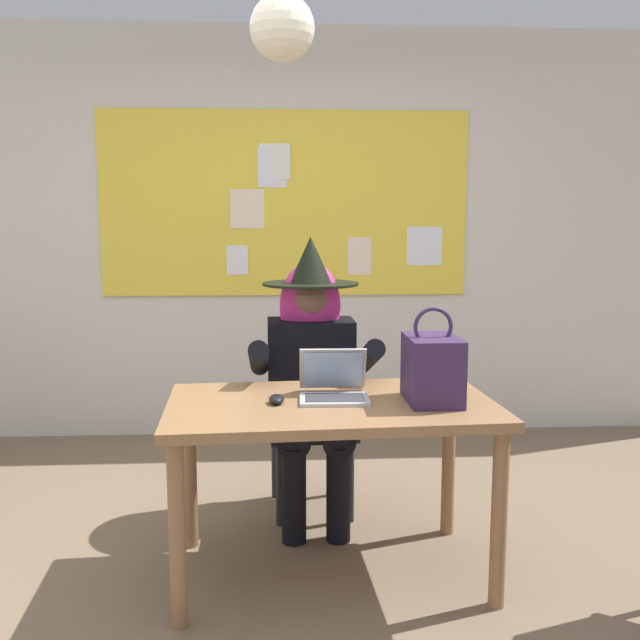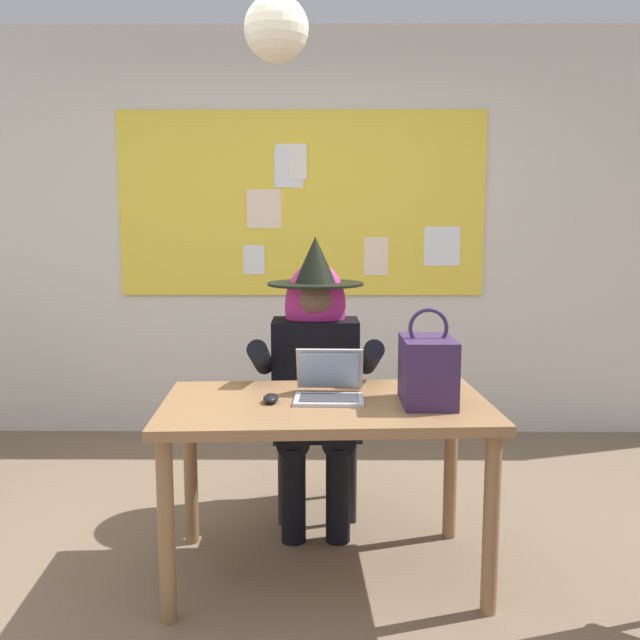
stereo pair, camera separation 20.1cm
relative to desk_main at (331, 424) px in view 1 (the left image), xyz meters
The scene contains 8 objects.
ground_plane 0.66m from the desk_main, 140.59° to the right, with size 24.00×24.00×0.00m, color #75604C.
wall_back_bulletin 2.13m from the desk_main, 94.52° to the left, with size 6.49×2.18×2.68m.
desk_main is the anchor object (origin of this frame).
chair_at_desk 0.75m from the desk_main, 94.31° to the left, with size 0.45×0.45×0.89m.
person_costumed 0.63m from the desk_main, 94.56° to the left, with size 0.60×0.70×1.36m.
laptop 0.15m from the desk_main, 75.63° to the left, with size 0.28×0.29×0.19m.
computer_mouse 0.24m from the desk_main, behind, with size 0.06×0.10×0.03m, color black.
handbag 0.46m from the desk_main, ahead, with size 0.20×0.30×0.38m.
Camera 1 is at (-0.05, -2.55, 1.43)m, focal length 39.13 mm.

